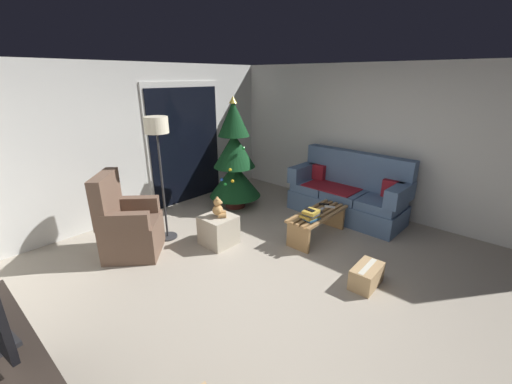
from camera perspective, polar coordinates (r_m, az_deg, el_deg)
The scene contains 19 objects.
ground_plane at distance 3.95m, azimuth 3.81°, elevation -15.58°, with size 7.00×7.00×0.00m, color #9E9384.
wall_back at distance 5.72m, azimuth -20.91°, elevation 8.17°, with size 5.72×0.12×2.50m, color silver.
wall_right at distance 5.85m, azimuth 21.99°, elevation 8.26°, with size 0.12×6.00×2.50m, color silver.
patio_door_frame at distance 6.19m, azimuth -12.39°, elevation 8.39°, with size 1.60×0.02×2.20m, color silver.
patio_door_glass at distance 6.18m, azimuth -12.26°, elevation 7.92°, with size 1.50×0.02×2.10m, color black.
couch at distance 5.70m, azimuth 15.97°, elevation -0.25°, with size 0.83×1.96×1.08m.
coffee_table at distance 4.86m, azimuth 10.85°, elevation -5.03°, with size 1.10×0.40×0.40m.
remote_silver at distance 4.89m, azimuth 11.46°, elevation -3.08°, with size 0.04×0.16×0.02m, color #ADADB2.
remote_graphite at distance 4.77m, azimuth 10.77°, elevation -3.63°, with size 0.04×0.16×0.02m, color #333338.
remote_white at distance 5.02m, azimuth 12.94°, elevation -2.58°, with size 0.04×0.16×0.02m, color silver.
remote_black at distance 5.09m, azimuth 11.97°, elevation -2.15°, with size 0.04×0.16×0.02m, color black.
book_stack at distance 4.54m, azimuth 9.68°, elevation -4.01°, with size 0.27×0.24×0.14m.
cell_phone at distance 4.50m, azimuth 9.54°, elevation -3.14°, with size 0.07×0.14×0.01m, color black.
christmas_tree at distance 5.73m, azimuth -3.86°, elevation 5.59°, with size 0.93×0.93×1.98m.
armchair at distance 4.63m, azimuth -21.77°, elevation -5.68°, with size 0.97×0.97×1.13m.
floor_lamp at distance 4.58m, azimuth -17.08°, elevation 9.22°, with size 0.32×0.32×1.78m.
ottoman at distance 4.66m, azimuth -6.65°, elevation -6.70°, with size 0.44×0.44×0.42m, color #B2A893.
teddy_bear_honey at distance 4.52m, azimuth -6.68°, elevation -2.93°, with size 0.22×0.21×0.29m.
cardboard_box_taped_mid_floor at distance 4.02m, azimuth 19.00°, elevation -13.88°, with size 0.45×0.27×0.25m.
Camera 1 is at (-2.55, -1.96, 2.29)m, focal length 22.55 mm.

